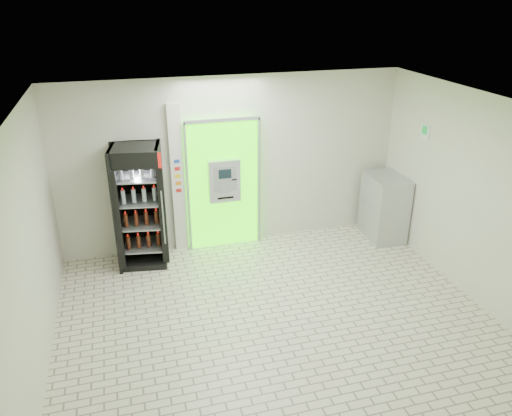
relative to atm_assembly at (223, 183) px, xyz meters
name	(u,v)px	position (x,y,z in m)	size (l,w,h in m)	color
ground	(275,318)	(0.20, -2.41, -1.17)	(6.00, 6.00, 0.00)	beige
room_shell	(278,199)	(0.20, -2.41, 0.67)	(6.00, 6.00, 6.00)	beige
atm_assembly	(223,183)	(0.00, 0.00, 0.00)	(1.30, 0.24, 2.33)	#30EE01
pillar	(178,180)	(-0.78, 0.04, 0.13)	(0.22, 0.11, 2.60)	silver
beverage_cooler	(140,208)	(-1.45, -0.26, -0.19)	(0.87, 0.81, 2.04)	black
steel_cabinet	(384,207)	(2.89, -0.51, -0.58)	(0.65, 0.92, 1.19)	#ABADB3
exit_sign	(425,132)	(3.19, -1.01, 0.95)	(0.02, 0.22, 0.26)	white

